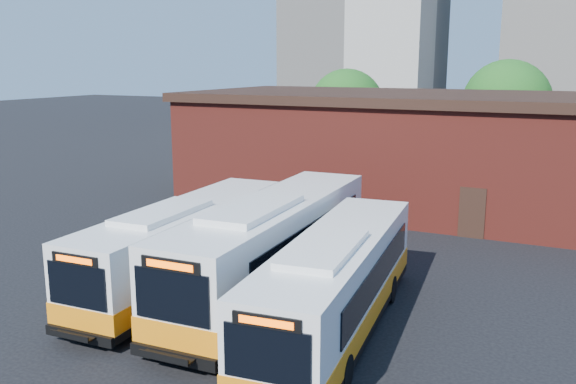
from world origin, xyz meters
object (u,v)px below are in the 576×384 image
at_px(bus_west, 186,248).
at_px(bus_midwest, 273,250).
at_px(transit_worker, 325,350).
at_px(bus_mideast, 337,288).

distance_m(bus_west, bus_midwest, 3.28).
bearing_deg(bus_midwest, transit_worker, -53.26).
bearing_deg(bus_midwest, bus_mideast, -35.13).
distance_m(bus_midwest, transit_worker, 6.48).
bearing_deg(transit_worker, bus_mideast, 27.05).
xyz_separation_m(bus_midwest, transit_worker, (4.06, -5.00, -0.67)).
height_order(bus_west, transit_worker, bus_west).
bearing_deg(bus_mideast, transit_worker, -79.48).
height_order(bus_west, bus_midwest, bus_midwest).
distance_m(bus_midwest, bus_mideast, 3.82).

